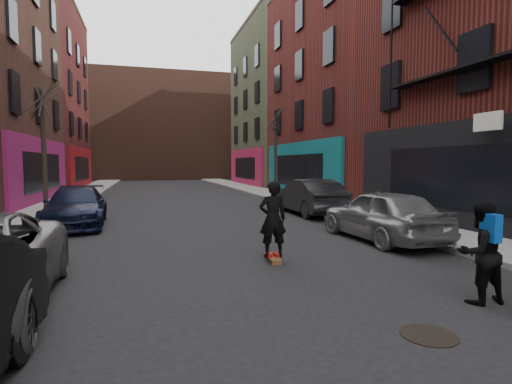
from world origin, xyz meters
TOP-DOWN VIEW (x-y plane):
  - sidewalk_left at (-6.25, 30.00)m, footprint 2.50×84.00m
  - sidewalk_right at (6.25, 30.00)m, footprint 2.50×84.00m
  - buildings_right at (13.50, 16.00)m, footprint 12.00×56.00m
  - building_far at (0.00, 56.00)m, footprint 40.00×10.00m
  - tree_left_far at (-6.20, 18.00)m, footprint 2.00×2.00m
  - tree_right_far at (6.20, 24.00)m, footprint 2.00×2.00m
  - parked_left_end at (-4.37, 13.84)m, footprint 2.09×4.71m
  - parked_right_far at (4.28, 8.80)m, footprint 1.88×4.34m
  - parked_right_end at (4.60, 14.65)m, footprint 1.61×4.54m
  - skateboard at (0.62, 7.37)m, footprint 0.27×0.81m
  - skateboarder at (0.62, 7.37)m, footprint 0.64×0.44m
  - pedestrian at (2.87, 3.99)m, footprint 0.79×0.65m
  - manhole at (1.32, 3.19)m, footprint 0.90×0.90m

SIDE VIEW (x-z plane):
  - manhole at x=1.32m, z-range 0.00..0.01m
  - skateboard at x=0.62m, z-range 0.00..0.10m
  - sidewalk_left at x=-6.25m, z-range 0.00..0.13m
  - sidewalk_right at x=6.25m, z-range 0.00..0.13m
  - parked_left_end at x=-4.37m, z-range 0.00..1.34m
  - parked_right_far at x=4.28m, z-range 0.00..1.46m
  - parked_right_end at x=4.60m, z-range 0.00..1.49m
  - pedestrian at x=2.87m, z-range 0.01..1.58m
  - skateboarder at x=0.62m, z-range 0.10..1.78m
  - tree_left_far at x=-6.20m, z-range 0.13..6.63m
  - tree_right_far at x=6.20m, z-range 0.13..6.93m
  - building_far at x=0.00m, z-range 0.00..14.00m
  - buildings_right at x=13.50m, z-range 0.00..16.00m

